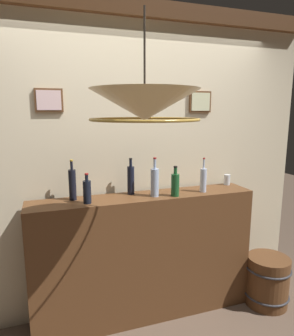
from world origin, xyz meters
TOP-DOWN VIEW (x-y plane):
  - panelled_rear_partition at (-0.00, 1.10)m, footprint 3.34×0.15m
  - bar_shelf_unit at (0.00, 0.86)m, footprint 1.95×0.33m
  - liquor_bottle_gin at (-0.50, 0.80)m, footprint 0.06×0.06m
  - liquor_bottle_vodka at (0.07, 0.81)m, footprint 0.07×0.07m
  - liquor_bottle_vermouth at (-0.10, 0.94)m, footprint 0.06×0.06m
  - liquor_bottle_brandy at (0.24, 0.77)m, footprint 0.07×0.07m
  - liquor_bottle_bourbon at (0.53, 0.81)m, footprint 0.06×0.06m
  - liquor_bottle_port at (-0.59, 0.93)m, footprint 0.06×0.06m
  - glass_tumbler_rocks at (0.88, 0.97)m, footprint 0.06×0.06m
  - pendant_lamp at (-0.22, 0.18)m, footprint 0.64×0.64m
  - wooden_barrel at (1.16, 0.63)m, footprint 0.42×0.42m

SIDE VIEW (x-z plane):
  - wooden_barrel at x=1.16m, z-range 0.00..0.48m
  - bar_shelf_unit at x=0.00m, z-range 0.00..1.13m
  - glass_tumbler_rocks at x=0.88m, z-range 1.13..1.23m
  - liquor_bottle_gin at x=-0.50m, z-range 1.11..1.35m
  - liquor_bottle_brandy at x=0.24m, z-range 1.10..1.36m
  - liquor_bottle_bourbon at x=0.53m, z-range 1.09..1.40m
  - liquor_bottle_vodka at x=0.07m, z-range 1.09..1.42m
  - liquor_bottle_vermouth at x=-0.10m, z-range 1.10..1.42m
  - liquor_bottle_port at x=-0.59m, z-range 1.10..1.43m
  - panelled_rear_partition at x=0.00m, z-range 0.08..2.83m
  - pendant_lamp at x=-0.22m, z-range 1.56..2.18m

